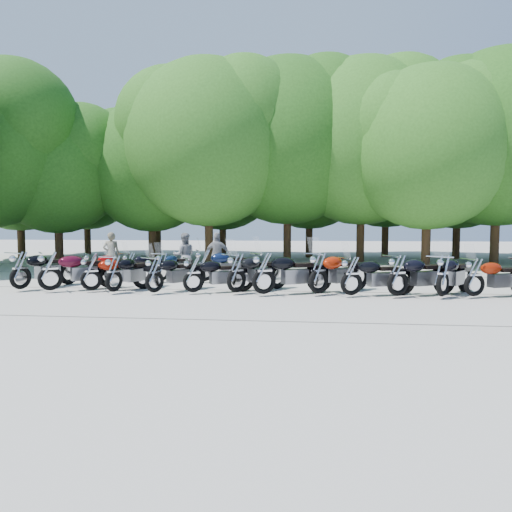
# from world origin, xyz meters

# --- Properties ---
(ground) EXTENTS (90.00, 90.00, 0.00)m
(ground) POSITION_xyz_m (0.00, 0.00, 0.00)
(ground) COLOR #9D988E
(ground) RESTS_ON ground
(tree_0) EXTENTS (7.50, 7.50, 9.21)m
(tree_0) POSITION_xyz_m (-15.42, 12.98, 5.45)
(tree_0) COLOR #3A2614
(tree_0) RESTS_ON ground
(tree_1) EXTENTS (6.97, 6.97, 8.55)m
(tree_1) POSITION_xyz_m (-12.04, 11.24, 5.06)
(tree_1) COLOR #3A2614
(tree_1) RESTS_ON ground
(tree_2) EXTENTS (7.31, 7.31, 8.97)m
(tree_2) POSITION_xyz_m (-7.25, 12.84, 5.31)
(tree_2) COLOR #3A2614
(tree_2) RESTS_ON ground
(tree_3) EXTENTS (8.70, 8.70, 10.67)m
(tree_3) POSITION_xyz_m (-3.57, 11.24, 6.32)
(tree_3) COLOR #3A2614
(tree_3) RESTS_ON ground
(tree_4) EXTENTS (9.13, 9.13, 11.20)m
(tree_4) POSITION_xyz_m (0.54, 13.09, 6.64)
(tree_4) COLOR #3A2614
(tree_4) RESTS_ON ground
(tree_5) EXTENTS (9.04, 9.04, 11.10)m
(tree_5) POSITION_xyz_m (4.61, 13.20, 6.57)
(tree_5) COLOR #3A2614
(tree_5) RESTS_ON ground
(tree_6) EXTENTS (8.00, 8.00, 9.82)m
(tree_6) POSITION_xyz_m (7.55, 10.82, 5.81)
(tree_6) COLOR #3A2614
(tree_6) RESTS_ON ground
(tree_7) EXTENTS (8.79, 8.79, 10.79)m
(tree_7) POSITION_xyz_m (11.20, 11.78, 6.39)
(tree_7) COLOR #3A2614
(tree_7) RESTS_ON ground
(tree_9) EXTENTS (7.59, 7.59, 9.32)m
(tree_9) POSITION_xyz_m (-13.53, 17.59, 5.52)
(tree_9) COLOR #3A2614
(tree_9) RESTS_ON ground
(tree_10) EXTENTS (7.78, 7.78, 9.55)m
(tree_10) POSITION_xyz_m (-8.29, 16.97, 5.66)
(tree_10) COLOR #3A2614
(tree_10) RESTS_ON ground
(tree_11) EXTENTS (7.56, 7.56, 9.28)m
(tree_11) POSITION_xyz_m (-3.76, 16.43, 5.49)
(tree_11) COLOR #3A2614
(tree_11) RESTS_ON ground
(tree_12) EXTENTS (7.88, 7.88, 9.67)m
(tree_12) POSITION_xyz_m (1.80, 16.47, 5.72)
(tree_12) COLOR #3A2614
(tree_12) RESTS_ON ground
(tree_13) EXTENTS (8.31, 8.31, 10.20)m
(tree_13) POSITION_xyz_m (6.69, 17.47, 6.04)
(tree_13) COLOR #3A2614
(tree_13) RESTS_ON ground
(tree_14) EXTENTS (8.02, 8.02, 9.84)m
(tree_14) POSITION_xyz_m (10.68, 16.09, 5.83)
(tree_14) COLOR #3A2614
(tree_14) RESTS_ON ground
(motorcycle_0) EXTENTS (1.65, 2.60, 1.41)m
(motorcycle_0) POSITION_xyz_m (-7.31, 0.57, 0.71)
(motorcycle_0) COLOR black
(motorcycle_0) RESTS_ON ground
(motorcycle_1) EXTENTS (2.46, 2.18, 1.43)m
(motorcycle_1) POSITION_xyz_m (-6.23, 0.41, 0.72)
(motorcycle_1) COLOR #3D0817
(motorcycle_1) RESTS_ON ground
(motorcycle_2) EXTENTS (2.26, 1.80, 1.27)m
(motorcycle_2) POSITION_xyz_m (-5.01, 0.61, 0.64)
(motorcycle_2) COLOR maroon
(motorcycle_2) RESTS_ON ground
(motorcycle_3) EXTENTS (1.50, 2.42, 1.31)m
(motorcycle_3) POSITION_xyz_m (-4.19, 0.37, 0.66)
(motorcycle_3) COLOR black
(motorcycle_3) RESTS_ON ground
(motorcycle_4) EXTENTS (1.88, 2.27, 1.29)m
(motorcycle_4) POSITION_xyz_m (-2.93, 0.38, 0.65)
(motorcycle_4) COLOR black
(motorcycle_4) RESTS_ON ground
(motorcycle_5) EXTENTS (2.29, 1.67, 1.26)m
(motorcycle_5) POSITION_xyz_m (-1.78, 0.53, 0.63)
(motorcycle_5) COLOR black
(motorcycle_5) RESTS_ON ground
(motorcycle_6) EXTENTS (2.18, 2.36, 1.39)m
(motorcycle_6) POSITION_xyz_m (-0.49, 0.63, 0.70)
(motorcycle_6) COLOR black
(motorcycle_6) RESTS_ON ground
(motorcycle_7) EXTENTS (2.64, 1.91, 1.46)m
(motorcycle_7) POSITION_xyz_m (0.35, 0.38, 0.73)
(motorcycle_7) COLOR black
(motorcycle_7) RESTS_ON ground
(motorcycle_8) EXTENTS (2.37, 2.36, 1.45)m
(motorcycle_8) POSITION_xyz_m (1.93, 0.65, 0.72)
(motorcycle_8) COLOR #9B1C05
(motorcycle_8) RESTS_ON ground
(motorcycle_9) EXTENTS (2.45, 1.54, 1.33)m
(motorcycle_9) POSITION_xyz_m (2.86, 0.45, 0.67)
(motorcycle_9) COLOR black
(motorcycle_9) RESTS_ON ground
(motorcycle_10) EXTENTS (2.53, 1.90, 1.40)m
(motorcycle_10) POSITION_xyz_m (4.15, 0.46, 0.70)
(motorcycle_10) COLOR black
(motorcycle_10) RESTS_ON ground
(motorcycle_11) EXTENTS (2.09, 2.43, 1.40)m
(motorcycle_11) POSITION_xyz_m (5.39, 0.48, 0.70)
(motorcycle_11) COLOR black
(motorcycle_11) RESTS_ON ground
(motorcycle_12) EXTENTS (2.40, 1.48, 1.30)m
(motorcycle_12) POSITION_xyz_m (6.30, 0.63, 0.65)
(motorcycle_12) COLOR maroon
(motorcycle_12) RESTS_ON ground
(motorcycle_14) EXTENTS (2.03, 1.90, 1.21)m
(motorcycle_14) POSITION_xyz_m (-6.16, 3.06, 0.60)
(motorcycle_14) COLOR #960506
(motorcycle_14) RESTS_ON ground
(motorcycle_15) EXTENTS (1.80, 2.10, 1.21)m
(motorcycle_15) POSITION_xyz_m (-4.78, 3.17, 0.60)
(motorcycle_15) COLOR black
(motorcycle_15) RESTS_ON ground
(motorcycle_16) EXTENTS (1.39, 2.25, 1.22)m
(motorcycle_16) POSITION_xyz_m (-3.58, 3.19, 0.61)
(motorcycle_16) COLOR #0B1A33
(motorcycle_16) RESTS_ON ground
(motorcycle_17) EXTENTS (2.50, 1.60, 1.36)m
(motorcycle_17) POSITION_xyz_m (-2.02, 3.17, 0.68)
(motorcycle_17) COLOR #0B1633
(motorcycle_17) RESTS_ON ground
(rider_0) EXTENTS (0.76, 0.63, 1.79)m
(rider_0) POSITION_xyz_m (-6.16, 4.71, 0.89)
(rider_0) COLOR brown
(rider_0) RESTS_ON ground
(rider_1) EXTENTS (1.02, 0.89, 1.77)m
(rider_1) POSITION_xyz_m (-3.14, 4.56, 0.88)
(rider_1) COLOR gray
(rider_1) RESTS_ON ground
(rider_2) EXTENTS (1.07, 0.49, 1.78)m
(rider_2) POSITION_xyz_m (-1.85, 4.67, 0.89)
(rider_2) COLOR gray
(rider_2) RESTS_ON ground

